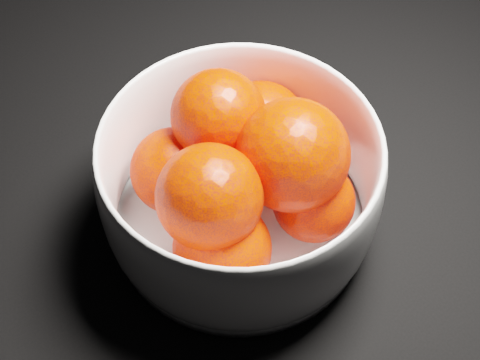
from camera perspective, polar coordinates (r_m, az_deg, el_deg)
bowl at (r=0.52m, az=-0.00°, el=-0.35°), size 0.22×0.22×0.11m
orange_pile at (r=0.51m, az=0.30°, el=0.98°), size 0.17×0.16×0.12m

